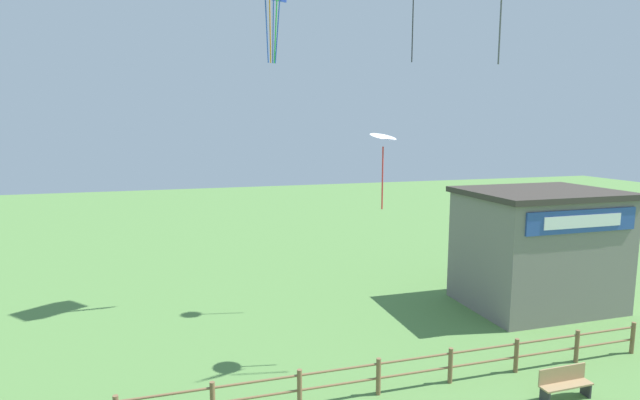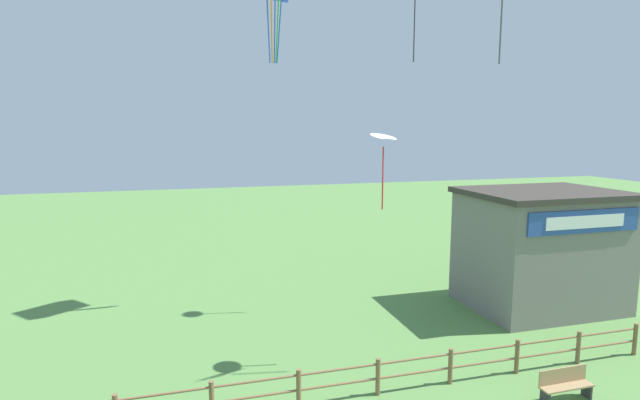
% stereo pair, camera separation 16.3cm
% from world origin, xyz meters
% --- Properties ---
extents(wooden_fence, '(21.52, 0.14, 1.11)m').
position_xyz_m(wooden_fence, '(0.00, 7.13, 0.64)').
color(wooden_fence, brown).
rests_on(wooden_fence, ground_plane).
extents(seaside_building, '(6.35, 4.84, 5.12)m').
position_xyz_m(seaside_building, '(10.77, 12.09, 2.58)').
color(seaside_building, slate).
rests_on(seaside_building, ground_plane).
extents(park_bench_by_building, '(1.62, 0.42, 0.93)m').
position_xyz_m(park_bench_by_building, '(6.24, 5.40, 0.49)').
color(park_bench_by_building, '#9E7F56').
rests_on(park_bench_by_building, ground_plane).
extents(kite_white_delta, '(1.14, 1.14, 2.50)m').
position_xyz_m(kite_white_delta, '(2.10, 9.18, 7.37)').
color(kite_white_delta, white).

